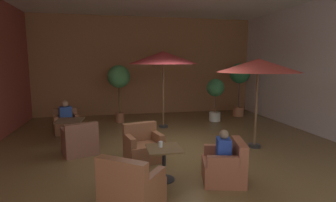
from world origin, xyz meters
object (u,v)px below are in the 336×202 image
object	(u,v)px
patron_by_window	(224,148)
cafe_table_front_left	(164,157)
iced_drink_cup	(161,144)
armchair_front_right_north	(66,124)
potted_tree_mid_right	(215,93)
armchair_front_left_south	(225,166)
patron_blue_shirt	(66,112)
armchair_front_left_north	(143,147)
armchair_front_left_east	(131,191)
armchair_front_right_east	(80,142)
patio_umbrella_center_beige	(163,58)
cafe_table_front_right	(70,125)
patio_umbrella_tall_red	(258,66)
potted_tree_left_corner	(240,78)
potted_tree_mid_left	(119,79)

from	to	relation	value
patron_by_window	cafe_table_front_left	bearing A→B (deg)	165.34
iced_drink_cup	patron_by_window	bearing A→B (deg)	-16.69
armchair_front_right_north	potted_tree_mid_right	bearing A→B (deg)	6.39
armchair_front_left_south	patron_by_window	xyz separation A→B (m)	(-0.04, 0.01, 0.37)
patron_blue_shirt	iced_drink_cup	size ratio (longest dim) A/B	5.96
armchair_front_left_north	patron_by_window	distance (m)	2.02
armchair_front_left_east	patron_blue_shirt	xyz separation A→B (m)	(-1.74, 5.01, 0.36)
armchair_front_right_east	patron_blue_shirt	bearing A→B (deg)	107.15
patron_blue_shirt	patio_umbrella_center_beige	bearing A→B (deg)	1.66
armchair_front_left_south	cafe_table_front_right	xyz separation A→B (m)	(-3.30, 3.28, 0.22)
potted_tree_mid_right	patron_blue_shirt	distance (m)	5.43
armchair_front_left_east	armchair_front_right_east	world-z (taller)	armchair_front_left_east
armchair_front_left_north	patio_umbrella_tall_red	distance (m)	3.60
cafe_table_front_left	patio_umbrella_center_beige	xyz separation A→B (m)	(0.79, 4.15, 1.94)
potted_tree_mid_right	armchair_front_right_east	bearing A→B (deg)	-149.32
armchair_front_right_east	patron_blue_shirt	size ratio (longest dim) A/B	1.49
armchair_front_left_east	potted_tree_left_corner	world-z (taller)	potted_tree_left_corner
potted_tree_left_corner	potted_tree_mid_left	size ratio (longest dim) A/B	1.03
patio_umbrella_tall_red	patron_blue_shirt	bearing A→B (deg)	153.60
armchair_front_left_north	armchair_front_left_east	world-z (taller)	armchair_front_left_east
armchair_front_left_east	patio_umbrella_tall_red	xyz separation A→B (m)	(3.48, 2.42, 1.85)
cafe_table_front_left	armchair_front_left_east	xyz separation A→B (m)	(-0.70, -0.96, -0.15)
patio_umbrella_tall_red	armchair_front_left_north	bearing A→B (deg)	-174.14
armchair_front_left_south	patio_umbrella_tall_red	size ratio (longest dim) A/B	0.40
patio_umbrella_center_beige	patron_blue_shirt	size ratio (longest dim) A/B	4.04
armchair_front_right_north	armchair_front_right_east	world-z (taller)	armchair_front_right_east
armchair_front_right_east	patron_blue_shirt	xyz separation A→B (m)	(-0.66, 2.15, 0.37)
armchair_front_left_east	armchair_front_left_north	bearing A→B (deg)	78.54
cafe_table_front_right	potted_tree_mid_left	bearing A→B (deg)	56.83
armchair_front_right_east	potted_tree_mid_left	bearing A→B (deg)	71.94
armchair_front_right_east	potted_tree_mid_left	distance (m)	3.74
armchair_front_left_south	armchair_front_left_east	bearing A→B (deg)	-160.35
armchair_front_left_east	armchair_front_right_north	bearing A→B (deg)	109.11
cafe_table_front_right	iced_drink_cup	size ratio (longest dim) A/B	7.02
cafe_table_front_right	patio_umbrella_tall_red	size ratio (longest dim) A/B	0.33
armchair_front_left_south	patio_umbrella_center_beige	xyz separation A→B (m)	(-0.36, 4.45, 2.12)
cafe_table_front_left	potted_tree_left_corner	world-z (taller)	potted_tree_left_corner
armchair_front_left_east	patron_blue_shirt	distance (m)	5.32
armchair_front_left_south	potted_tree_mid_left	size ratio (longest dim) A/B	0.44
armchair_front_right_east	potted_tree_mid_right	bearing A→B (deg)	30.68
patio_umbrella_center_beige	iced_drink_cup	distance (m)	4.51
patron_blue_shirt	iced_drink_cup	distance (m)	4.65
potted_tree_left_corner	armchair_front_right_north	bearing A→B (deg)	-169.11
potted_tree_mid_right	patron_by_window	distance (m)	5.33
potted_tree_left_corner	armchair_front_left_north	bearing A→B (deg)	-137.03
potted_tree_mid_left	potted_tree_mid_right	xyz separation A→B (m)	(3.62, -0.53, -0.53)
armchair_front_left_south	potted_tree_mid_right	bearing A→B (deg)	70.29
patio_umbrella_tall_red	armchair_front_left_east	bearing A→B (deg)	-145.18
cafe_table_front_right	potted_tree_mid_left	world-z (taller)	potted_tree_mid_left
cafe_table_front_left	cafe_table_front_right	world-z (taller)	same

